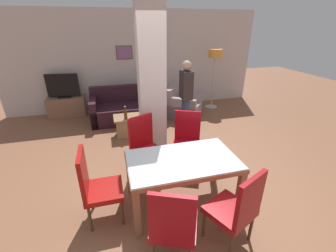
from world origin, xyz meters
name	(u,v)px	position (x,y,z in m)	size (l,w,h in m)	color
ground_plane	(181,201)	(0.00, 0.00, 0.00)	(18.00, 18.00, 0.00)	brown
back_wall	(136,61)	(0.00, 4.23, 1.35)	(7.20, 0.09, 2.70)	beige
divider_pillar	(152,87)	(-0.13, 1.33, 1.35)	(0.44, 0.31, 2.70)	beige
dining_table	(182,169)	(0.00, 0.00, 0.56)	(1.45, 0.86, 0.72)	#986946
dining_chair_head_left	(96,185)	(-1.11, 0.00, 0.54)	(0.46, 0.46, 1.00)	#A4130F
dining_chair_far_left	(145,145)	(-0.36, 0.82, 0.54)	(0.61, 0.61, 1.00)	#A10C12
dining_chair_near_right	(237,208)	(0.36, -0.78, 0.54)	(0.61, 0.61, 1.00)	maroon
dining_chair_near_left	(173,224)	(-0.36, -0.81, 0.54)	(0.61, 0.61, 1.00)	maroon
dining_chair_far_right	(187,139)	(0.36, 0.84, 0.54)	(0.60, 0.60, 1.00)	#9F0B17
sofa	(126,109)	(-0.46, 3.30, 0.29)	(1.75, 0.93, 0.84)	black
armchair	(182,107)	(1.04, 3.08, 0.28)	(1.16, 1.16, 0.79)	gray
coffee_table	(128,126)	(-0.51, 2.32, 0.23)	(0.60, 0.46, 0.45)	#956A48
bottle	(126,114)	(-0.55, 2.22, 0.56)	(0.07, 0.07, 0.29)	#4C2D14
tv_stand	(67,107)	(-1.99, 3.95, 0.26)	(0.96, 0.40, 0.53)	#926149
tv_screen	(63,86)	(-1.99, 3.95, 0.83)	(0.81, 0.24, 0.63)	black
floor_lamp	(215,59)	(2.13, 3.58, 1.43)	(0.39, 0.39, 1.69)	#B7B7BC
standing_person	(186,92)	(0.83, 2.27, 0.93)	(0.23, 0.39, 1.62)	navy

